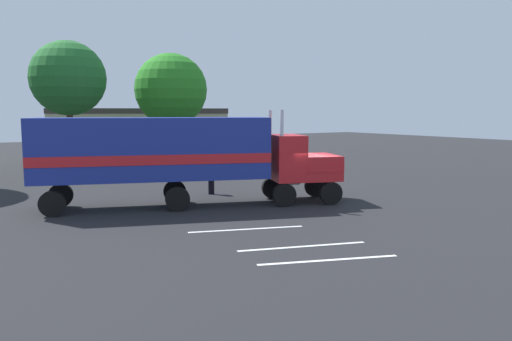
% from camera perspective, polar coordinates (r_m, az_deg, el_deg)
% --- Properties ---
extents(ground_plane, '(120.00, 120.00, 0.00)m').
position_cam_1_polar(ground_plane, '(24.56, 5.44, -3.55)').
color(ground_plane, '#232326').
extents(lane_stripe_near, '(4.20, 1.62, 0.01)m').
position_cam_1_polar(lane_stripe_near, '(18.67, -1.12, -6.84)').
color(lane_stripe_near, silver).
rests_on(lane_stripe_near, ground_plane).
extents(lane_stripe_mid, '(4.22, 1.54, 0.01)m').
position_cam_1_polar(lane_stripe_mid, '(16.43, 5.43, -8.78)').
color(lane_stripe_mid, silver).
rests_on(lane_stripe_mid, ground_plane).
extents(lane_stripe_far, '(4.18, 1.70, 0.01)m').
position_cam_1_polar(lane_stripe_far, '(15.08, 8.45, -10.25)').
color(lane_stripe_far, silver).
rests_on(lane_stripe_far, ground_plane).
extents(semi_truck, '(14.12, 7.32, 4.50)m').
position_cam_1_polar(semi_truck, '(23.04, -9.07, 2.04)').
color(semi_truck, red).
rests_on(semi_truck, ground_plane).
extents(person_bystander, '(0.45, 0.47, 1.63)m').
position_cam_1_polar(person_bystander, '(26.45, -5.21, -0.84)').
color(person_bystander, black).
rests_on(person_bystander, ground_plane).
extents(parked_car, '(4.61, 4.06, 1.57)m').
position_cam_1_polar(parked_car, '(34.14, -16.35, 0.50)').
color(parked_car, '#B7B7BC').
rests_on(parked_car, ground_plane).
extents(tree_left, '(5.92, 5.92, 9.18)m').
position_cam_1_polar(tree_left, '(41.50, -9.84, 9.21)').
color(tree_left, brown).
rests_on(tree_left, ground_plane).
extents(tree_center, '(5.54, 5.54, 9.66)m').
position_cam_1_polar(tree_center, '(39.68, -20.97, 9.93)').
color(tree_center, brown).
rests_on(tree_center, ground_plane).
extents(building_backdrop, '(18.17, 11.66, 4.73)m').
position_cam_1_polar(building_backdrop, '(51.51, -13.25, 4.62)').
color(building_backdrop, '#B7AD8C').
rests_on(building_backdrop, ground_plane).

